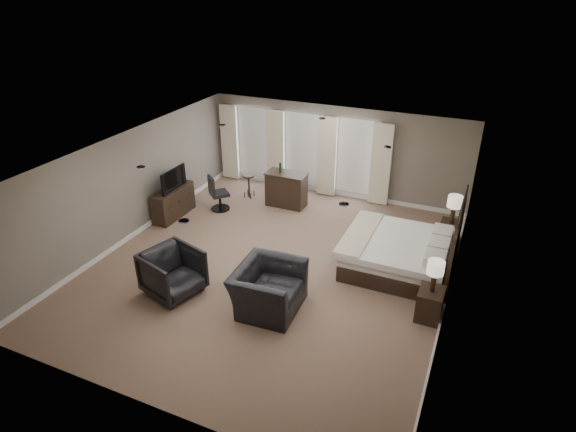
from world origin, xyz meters
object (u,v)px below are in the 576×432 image
at_px(bar_stool_left, 249,186).
at_px(bar_stool_right, 296,186).
at_px(lamp_near, 434,276).
at_px(bed, 401,240).
at_px(dresser, 173,202).
at_px(lamp_far, 454,210).
at_px(armchair_far, 173,271).
at_px(nightstand_far, 449,234).
at_px(desk_chair, 219,193).
at_px(armchair_near, 268,282).
at_px(nightstand_near, 430,304).
at_px(bar_counter, 286,189).
at_px(tv, 171,187).

bearing_deg(bar_stool_left, bar_stool_right, 16.75).
distance_m(lamp_near, bar_stool_right, 5.82).
bearing_deg(bed, dresser, 178.69).
bearing_deg(lamp_far, armchair_far, -139.56).
bearing_deg(nightstand_far, lamp_near, -90.00).
bearing_deg(desk_chair, bar_stool_right, -97.65).
bearing_deg(armchair_near, bar_stool_right, 13.96).
distance_m(lamp_near, armchair_near, 3.08).
relative_size(bed, nightstand_near, 3.72).
relative_size(nightstand_near, bar_stool_right, 0.72).
bearing_deg(armchair_near, desk_chair, 39.88).
bearing_deg(desk_chair, armchair_near, 174.40).
height_order(nightstand_far, desk_chair, desk_chair).
bearing_deg(lamp_near, armchair_near, -162.29).
distance_m(bed, desk_chair, 5.20).
relative_size(dresser, bar_counter, 1.23).
height_order(nightstand_near, armchair_near, armchair_near).
bearing_deg(lamp_near, bar_stool_left, 148.54).
height_order(dresser, bar_stool_right, bar_stool_right).
bearing_deg(nightstand_far, armchair_near, -127.26).
bearing_deg(armchair_far, lamp_near, -59.05).
bearing_deg(armchair_near, armchair_far, 96.85).
bearing_deg(armchair_far, desk_chair, 33.30).
bearing_deg(nightstand_far, armchair_far, -139.56).
height_order(bar_stool_right, desk_chair, desk_chair).
xyz_separation_m(lamp_near, lamp_far, (0.00, 2.90, 0.03)).
relative_size(lamp_near, dresser, 0.47).
relative_size(dresser, armchair_near, 1.00).
bearing_deg(desk_chair, bed, -148.99).
bearing_deg(tv, bar_stool_left, -34.51).
relative_size(nightstand_near, bar_stool_left, 0.88).
xyz_separation_m(tv, armchair_far, (2.04, -2.85, -0.33)).
distance_m(nightstand_far, lamp_far, 0.65).
bearing_deg(lamp_near, lamp_far, 90.00).
relative_size(armchair_far, bar_stool_left, 1.52).
distance_m(bed, nightstand_far, 1.75).
xyz_separation_m(nightstand_near, lamp_far, (0.00, 2.90, 0.66)).
bearing_deg(bar_counter, armchair_far, -95.46).
distance_m(dresser, desk_chair, 1.25).
height_order(bed, armchair_near, bed).
bearing_deg(bed, bar_counter, 151.27).
relative_size(bed, bar_counter, 2.04).
bearing_deg(armchair_far, bar_counter, 11.00).
bearing_deg(lamp_near, armchair_far, -165.52).
bearing_deg(armchair_near, nightstand_far, -39.96).
distance_m(dresser, bar_stool_left, 2.26).
height_order(bar_counter, desk_chair, desk_chair).
height_order(lamp_near, desk_chair, lamp_near).
distance_m(nightstand_far, armchair_near, 4.82).
distance_m(nightstand_far, armchair_far, 6.42).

